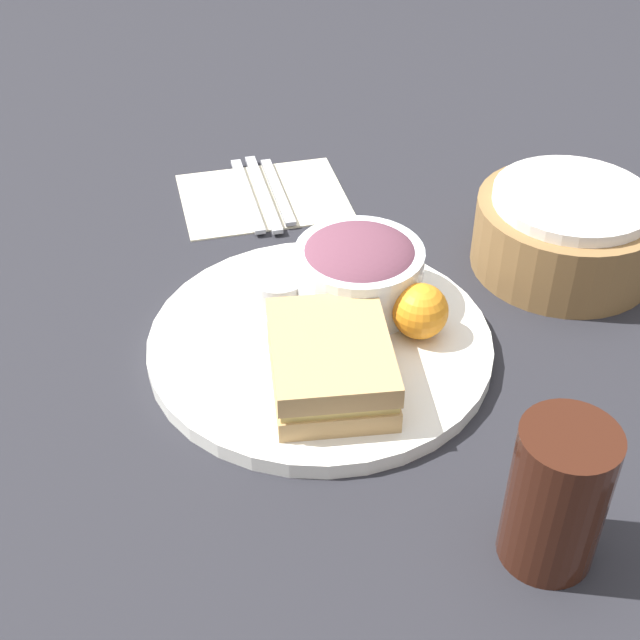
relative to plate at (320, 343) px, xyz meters
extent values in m
plane|color=#232328|center=(0.00, 0.00, -0.01)|extent=(4.00, 4.00, 0.00)
cylinder|color=white|center=(0.00, 0.00, 0.00)|extent=(0.32, 0.32, 0.02)
cube|color=tan|center=(0.06, -0.01, 0.02)|extent=(0.14, 0.12, 0.02)
cube|color=#E5C666|center=(0.06, -0.01, 0.03)|extent=(0.14, 0.11, 0.01)
cube|color=tan|center=(0.06, -0.01, 0.05)|extent=(0.14, 0.12, 0.02)
cylinder|color=white|center=(-0.05, 0.05, 0.04)|extent=(0.12, 0.12, 0.06)
ellipsoid|color=brown|center=(-0.05, 0.05, 0.06)|extent=(0.11, 0.11, 0.04)
cylinder|color=#B7B7BC|center=(-0.06, -0.03, 0.02)|extent=(0.05, 0.05, 0.03)
sphere|color=orange|center=(0.02, 0.09, 0.03)|extent=(0.05, 0.05, 0.05)
cylinder|color=#38190F|center=(0.26, 0.11, 0.05)|extent=(0.07, 0.07, 0.12)
cylinder|color=olive|center=(-0.07, 0.28, 0.03)|extent=(0.19, 0.19, 0.07)
cylinder|color=white|center=(-0.07, 0.28, 0.07)|extent=(0.16, 0.16, 0.01)
cube|color=beige|center=(-0.28, 0.00, -0.01)|extent=(0.15, 0.19, 0.00)
cube|color=#B2B2B7|center=(-0.28, -0.02, 0.00)|extent=(0.16, 0.01, 0.01)
cube|color=#B2B2B7|center=(-0.28, 0.00, 0.00)|extent=(0.17, 0.01, 0.01)
cube|color=#B2B2B7|center=(-0.28, 0.02, 0.00)|extent=(0.15, 0.01, 0.01)
camera|label=1|loc=(0.61, -0.15, 0.53)|focal=50.00mm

